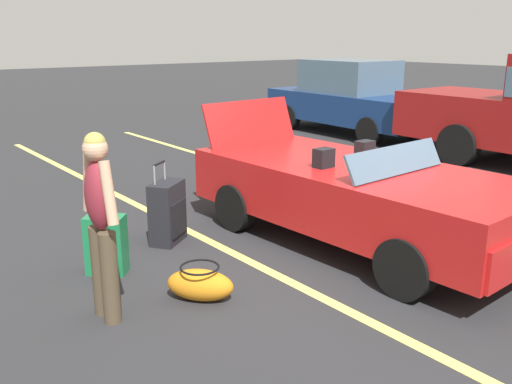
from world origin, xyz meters
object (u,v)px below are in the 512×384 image
convertible_car (370,198)px  suitcase_large_black (168,213)px  duffel_bag (200,284)px  suitcase_medium_bright (106,245)px  traveler_person (101,217)px  parked_sedan_near (350,98)px

convertible_car → suitcase_large_black: size_ratio=4.32×
duffel_bag → suitcase_large_black: bearing=160.8°
suitcase_large_black → suitcase_medium_bright: (0.40, -0.95, -0.06)m
suitcase_large_black → duffel_bag: 1.64m
traveler_person → parked_sedan_near: (-5.33, 8.88, -0.04)m
suitcase_large_black → traveler_person: (1.31, -1.36, 0.56)m
suitcase_large_black → traveler_person: 1.97m
suitcase_medium_bright → traveler_person: size_ratio=0.38×
parked_sedan_near → traveler_person: bearing=-57.5°
traveler_person → suitcase_medium_bright: bearing=66.1°
traveler_person → convertible_car: bearing=-4.8°
suitcase_large_black → parked_sedan_near: parked_sedan_near is taller
duffel_bag → parked_sedan_near: parked_sedan_near is taller
suitcase_large_black → parked_sedan_near: size_ratio=0.22×
duffel_bag → convertible_car: bearing=88.9°
convertible_car → suitcase_medium_bright: 2.98m
suitcase_medium_bright → parked_sedan_near: size_ratio=0.14×
convertible_car → duffel_bag: bearing=-93.5°
convertible_car → duffel_bag: convertible_car is taller
convertible_car → traveler_person: (-0.26, -3.13, 0.34)m
parked_sedan_near → convertible_car: bearing=-44.3°
convertible_car → suitcase_medium_bright: convertible_car is taller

